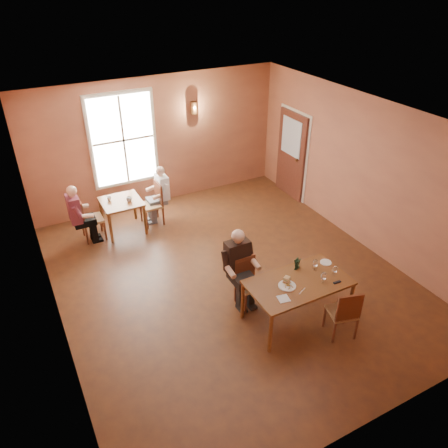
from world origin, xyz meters
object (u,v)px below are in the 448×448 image
main_table (297,300)px  chair_diner_maroon (92,218)px  chair_diner_main (250,284)px  diner_main (251,274)px  diner_white (152,198)px  diner_maroon (89,212)px  chair_diner_white (151,204)px  second_table (123,216)px  chair_empty (342,311)px

main_table → chair_diner_maroon: chair_diner_maroon is taller
main_table → chair_diner_main: size_ratio=1.85×
main_table → diner_main: 0.85m
diner_white → diner_maroon: bearing=90.0°
diner_main → chair_diner_maroon: bearing=-61.5°
diner_main → chair_diner_main: bearing=-90.0°
chair_diner_main → chair_diner_white: bearing=-80.9°
chair_diner_main → diner_white: bearing=-81.4°
chair_diner_white → chair_diner_maroon: bearing=90.0°
chair_diner_main → diner_main: diner_main is taller
second_table → diner_maroon: 0.74m
chair_diner_main → chair_empty: size_ratio=0.97×
chair_diner_main → diner_white: size_ratio=0.71×
chair_empty → diner_white: 4.82m
chair_empty → diner_main: bearing=142.5°
diner_main → second_table: size_ratio=1.63×
diner_maroon → chair_diner_maroon: bearing=90.0°
diner_white → chair_diner_maroon: size_ratio=1.29×
chair_empty → chair_diner_white: (-1.46, 4.60, 0.03)m
diner_main → diner_white: (-0.51, 3.39, -0.05)m
second_table → diner_maroon: size_ratio=0.64×
chair_diner_main → chair_diner_maroon: bearing=-61.3°
chair_diner_white → diner_white: bearing=-90.0°
chair_empty → chair_diner_white: bearing=123.0°
chair_diner_white → diner_main: bearing=-171.0°
diner_main → chair_diner_white: (-0.54, 3.39, -0.19)m
second_table → chair_diner_maroon: chair_diner_maroon is taller
chair_diner_maroon → diner_maroon: diner_maroon is taller
diner_white → chair_diner_main: bearing=-171.4°
chair_diner_main → chair_diner_white: chair_diner_white is taller
main_table → diner_maroon: diner_maroon is taller
chair_diner_main → chair_diner_maroon: (-1.84, 3.36, 0.04)m
main_table → chair_diner_white: size_ratio=1.68×
main_table → chair_diner_white: bearing=104.5°
chair_diner_main → diner_main: size_ratio=0.66×
diner_white → diner_maroon: (-1.36, 0.00, 0.02)m
chair_empty → chair_diner_white: chair_diner_white is taller
chair_diner_main → chair_empty: (0.92, -1.25, 0.02)m
chair_diner_white → diner_maroon: 1.34m
second_table → diner_maroon: diner_maroon is taller
chair_diner_white → chair_diner_main: bearing=-170.9°
chair_diner_maroon → diner_maroon: bearing=-90.0°
chair_diner_main → chair_empty: chair_empty is taller
second_table → diner_white: 0.73m
main_table → diner_white: size_ratio=1.30×
chair_empty → diner_maroon: size_ratio=0.71×
main_table → second_table: bearing=112.9°
chair_diner_maroon → diner_white: bearing=90.0°
main_table → chair_empty: (0.42, -0.60, 0.07)m
chair_diner_main → diner_main: bearing=90.0°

